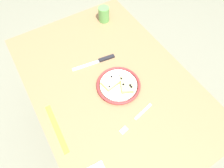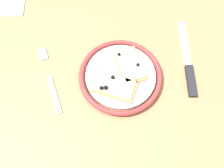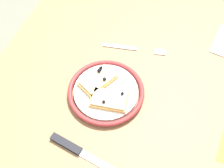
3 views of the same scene
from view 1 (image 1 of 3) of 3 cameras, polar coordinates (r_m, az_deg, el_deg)
ground_plane at (r=1.64m, az=-0.45°, el=-12.80°), size 6.00×6.00×0.00m
dining_table at (r=1.06m, az=-0.68°, el=-1.63°), size 1.12×0.77×0.73m
plate at (r=0.95m, az=1.94°, el=-0.31°), size 0.22×0.22×0.02m
pizza_slice_near at (r=0.95m, az=-0.07°, el=0.77°), size 0.08×0.11×0.03m
pizza_slice_far at (r=0.94m, az=4.33°, el=0.12°), size 0.12×0.10×0.03m
knife at (r=1.05m, az=-3.30°, el=7.11°), size 0.05×0.24×0.01m
fork at (r=0.89m, az=7.20°, el=-10.10°), size 0.06×0.20×0.00m
cup at (r=1.25m, az=-2.44°, el=20.06°), size 0.07×0.07×0.09m
measuring_tape at (r=0.90m, az=-16.18°, el=-12.54°), size 0.25×0.03×0.00m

